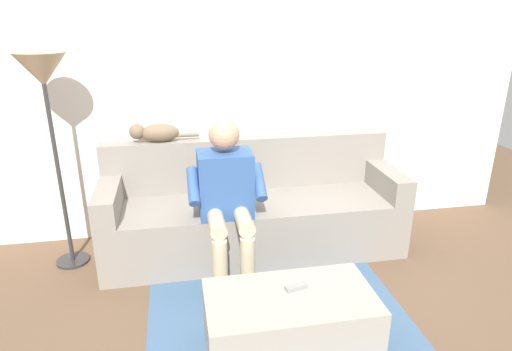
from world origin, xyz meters
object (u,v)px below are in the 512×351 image
Objects in this scene: person_solo_seated at (227,191)px; cat_on_backrest at (155,132)px; couch at (253,214)px; floor_lamp at (44,84)px; coffee_table at (290,322)px; remote_gray at (296,287)px.

person_solo_seated is 2.16× the size of cat_on_backrest.
couch is 1.48× the size of floor_lamp.
person_solo_seated is at bearing 130.00° from cat_on_backrest.
floor_lamp is (1.40, -0.04, 1.05)m from couch.
floor_lamp is (0.68, 0.20, 0.41)m from cat_on_backrest.
couch is 2.45× the size of coffee_table.
floor_lamp is at bearing -51.73° from remote_gray.
cat_on_backrest reaches higher than coffee_table.
coffee_table is 2.18m from floor_lamp.
couch reaches higher than coffee_table.
cat_on_backrest is (0.71, -1.39, 0.76)m from coffee_table.
couch is 1.10m from remote_gray.
floor_lamp is (1.40, -1.19, 1.17)m from coffee_table.
person_solo_seated is 0.87m from remote_gray.
remote_gray is (-0.05, -0.05, 0.18)m from coffee_table.
cat_on_backrest is at bearing -62.77° from coffee_table.
remote_gray is at bearing 119.68° from cat_on_backrest.
cat_on_backrest is at bearing -73.85° from remote_gray.
remote_gray reaches higher than coffee_table.
remote_gray is (-0.76, 1.33, -0.58)m from cat_on_backrest.
person_solo_seated is 0.79m from cat_on_backrest.
coffee_table is at bearing 139.58° from floor_lamp.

